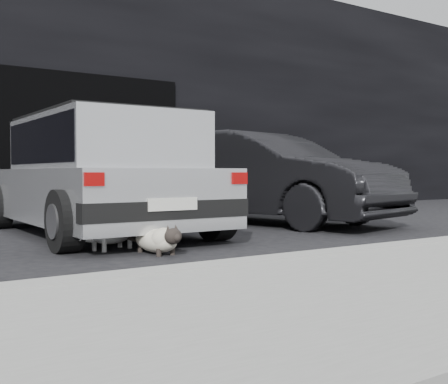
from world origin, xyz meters
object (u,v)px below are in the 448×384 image
second_car (264,177)px  cat_white (115,230)px  cat_siamese (159,240)px  silver_hatchback (100,170)px

second_car → cat_white: size_ratio=5.26×
cat_siamese → second_car: bearing=-148.3°
silver_hatchback → cat_siamese: (-0.17, -1.94, -0.68)m
silver_hatchback → cat_white: bearing=-105.1°
cat_white → silver_hatchback: bearing=144.8°
silver_hatchback → second_car: size_ratio=0.95×
silver_hatchback → cat_siamese: 2.06m
second_car → cat_siamese: size_ratio=4.83×
second_car → cat_white: bearing=-167.3°
second_car → cat_siamese: (-2.90, -2.10, -0.57)m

